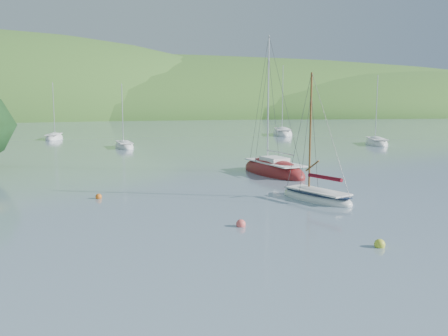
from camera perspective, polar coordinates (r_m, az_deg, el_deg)
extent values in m
plane|color=slate|center=(23.66, 7.74, -7.49)|extent=(700.00, 700.00, 0.00)
ellipsoid|color=#34752C|center=(191.64, -10.11, 6.07)|extent=(440.00, 110.00, 44.00)
ellipsoid|color=#34752C|center=(206.23, 16.02, 6.02)|extent=(240.00, 100.00, 34.00)
ellipsoid|color=white|center=(31.60, 10.51, -3.42)|extent=(4.03, 5.81, 1.34)
cube|color=silver|center=(31.43, 10.68, -2.58)|extent=(3.08, 4.51, 0.10)
cylinder|color=brown|center=(31.50, 9.84, 4.08)|extent=(0.12, 0.12, 7.29)
ellipsoid|color=black|center=(31.52, 10.53, -2.73)|extent=(3.98, 5.75, 0.23)
cylinder|color=maroon|center=(30.91, 11.46, -1.07)|extent=(1.27, 2.50, 0.24)
ellipsoid|color=maroon|center=(41.72, 5.66, -0.45)|extent=(4.68, 8.79, 2.30)
cube|color=silver|center=(41.47, 5.80, 0.63)|extent=(3.55, 6.84, 0.10)
cylinder|color=silver|center=(42.13, 5.07, 7.83)|extent=(0.12, 0.12, 10.45)
cube|color=silver|center=(41.44, 5.80, 0.96)|extent=(2.05, 2.63, 0.42)
cylinder|color=silver|center=(40.65, 6.42, 1.76)|extent=(0.99, 3.93, 0.09)
ellipsoid|color=white|center=(64.35, -11.33, 2.39)|extent=(2.90, 6.33, 1.67)
cube|color=silver|center=(64.17, -11.33, 2.91)|extent=(2.18, 4.93, 0.10)
cylinder|color=silver|center=(64.80, -11.53, 6.17)|extent=(0.12, 0.12, 7.33)
ellipsoid|color=white|center=(85.06, 6.71, 3.88)|extent=(5.15, 9.37, 2.41)
cube|color=silver|center=(84.82, 6.73, 4.44)|extent=(3.91, 7.29, 0.10)
cylinder|color=silver|center=(85.90, 6.71, 8.02)|extent=(0.12, 0.12, 10.66)
ellipsoid|color=white|center=(80.28, -18.85, 3.22)|extent=(2.78, 6.69, 1.78)
cube|color=silver|center=(80.10, -18.88, 3.67)|extent=(2.09, 5.21, 0.10)
cylinder|color=silver|center=(80.83, -18.89, 6.46)|extent=(0.12, 0.12, 7.84)
ellipsoid|color=white|center=(70.39, 17.03, 2.69)|extent=(4.43, 7.52, 1.94)
cube|color=silver|center=(70.19, 17.08, 3.23)|extent=(3.37, 5.84, 0.10)
cylinder|color=silver|center=(70.96, 17.04, 6.70)|extent=(0.12, 0.12, 8.52)
sphere|color=#CCD831|center=(22.46, 17.36, -8.33)|extent=(0.47, 0.47, 0.47)
sphere|color=#F45B55|center=(24.78, 1.94, -6.42)|extent=(0.48, 0.48, 0.48)
sphere|color=orange|center=(32.41, -14.14, -3.20)|extent=(0.39, 0.39, 0.39)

